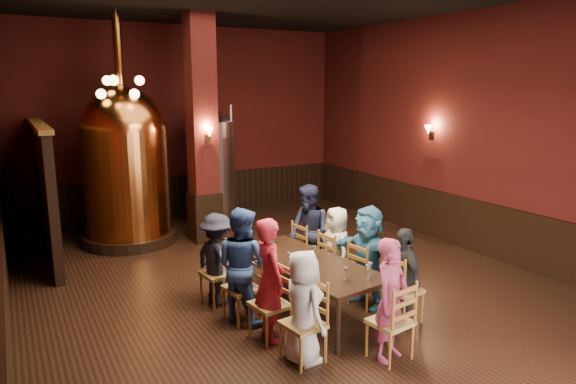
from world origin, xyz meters
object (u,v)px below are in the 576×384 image
person_0 (303,307)px  copper_kettle (126,164)px  dining_table (307,265)px  rose_vase (272,228)px  steel_vessel (211,164)px  person_1 (270,280)px  person_2 (242,265)px

person_0 → copper_kettle: size_ratio=0.30×
dining_table → rose_vase: rose_vase is taller
person_0 → steel_vessel: steel_vessel is taller
person_1 → rose_vase: person_1 is taller
person_0 → person_1: (-0.09, 0.66, 0.12)m
person_0 → copper_kettle: 5.81m
person_0 → rose_vase: size_ratio=3.64×
dining_table → person_1: size_ratio=1.60×
person_1 → rose_vase: 1.59m
dining_table → copper_kettle: 4.89m
copper_kettle → person_1: bearing=-82.7°
person_1 → copper_kettle: 5.13m
dining_table → rose_vase: (-0.05, 0.95, 0.30)m
person_1 → person_0: bearing=-166.7°
person_0 → steel_vessel: 6.60m
person_0 → rose_vase: (0.66, 2.06, 0.32)m
person_0 → dining_table: bearing=-35.2°
person_0 → copper_kettle: (-0.73, 5.68, 0.94)m
person_2 → copper_kettle: copper_kettle is taller
dining_table → copper_kettle: (-1.44, 4.58, 0.92)m
person_1 → dining_table: bearing=-55.5°
dining_table → steel_vessel: 5.40m
steel_vessel → dining_table: bearing=-96.6°
steel_vessel → person_1: bearing=-103.8°
person_1 → copper_kettle: (-0.64, 5.02, 0.82)m
person_2 → rose_vase: (0.84, 0.74, 0.20)m
rose_vase → person_0: bearing=-107.8°
person_0 → person_2: (-0.18, 1.32, 0.12)m
person_0 → copper_kettle: bearing=4.8°
steel_vessel → rose_vase: (-0.67, -4.37, -0.36)m
person_2 → rose_vase: person_2 is taller
person_1 → steel_vessel: (1.42, 5.76, 0.57)m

